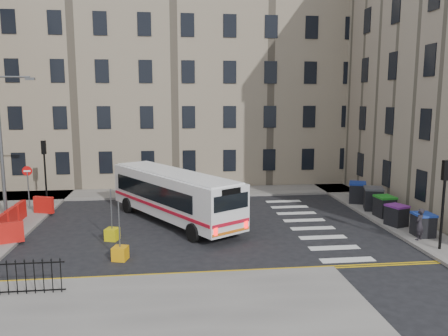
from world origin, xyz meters
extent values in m
plane|color=black|center=(0.00, 0.00, 0.00)|extent=(120.00, 120.00, 0.00)
cube|color=slate|center=(-6.00, 8.60, 0.07)|extent=(36.00, 3.20, 0.15)
cube|color=slate|center=(9.00, 4.00, 0.07)|extent=(2.40, 26.00, 0.15)
cube|color=slate|center=(-7.00, -10.00, 0.07)|extent=(20.00, 6.00, 0.15)
cube|color=gray|center=(-7.00, 15.50, 8.00)|extent=(38.00, 10.50, 16.00)
cylinder|color=black|center=(8.60, -5.50, 1.75)|extent=(0.12, 0.12, 3.20)
cube|color=black|center=(8.60, -5.50, 3.80)|extent=(0.28, 0.22, 0.90)
cylinder|color=black|center=(-12.00, 6.50, 1.75)|extent=(0.12, 0.12, 3.20)
cube|color=black|center=(-12.00, 6.50, 3.80)|extent=(0.28, 0.22, 0.90)
cylinder|color=#595B5E|center=(-13.00, 2.00, 4.15)|extent=(0.20, 0.20, 8.00)
cylinder|color=#595B5E|center=(-12.50, 4.50, 1.35)|extent=(0.08, 0.08, 2.40)
cube|color=red|center=(-12.50, 4.50, 2.85)|extent=(0.60, 0.04, 0.60)
cube|color=red|center=(-12.20, -1.00, 0.65)|extent=(0.25, 1.25, 1.00)
cube|color=red|center=(-12.20, 0.50, 0.65)|extent=(0.25, 1.25, 1.00)
cube|color=red|center=(-12.20, 2.00, 0.65)|extent=(0.25, 1.25, 1.00)
cube|color=red|center=(-11.30, 3.30, 0.65)|extent=(1.26, 0.66, 1.00)
cube|color=red|center=(-11.30, -2.30, 0.65)|extent=(1.26, 0.66, 1.00)
cube|color=white|center=(-3.51, 0.98, 1.65)|extent=(7.45, 10.06, 2.36)
cube|color=black|center=(-4.77, 0.76, 1.84)|extent=(4.40, 7.09, 0.94)
cube|color=black|center=(-2.75, 2.00, 1.84)|extent=(4.40, 7.09, 0.94)
cube|color=black|center=(-6.23, 5.40, 1.88)|extent=(1.80, 1.14, 1.04)
cube|color=black|center=(-0.78, -3.44, 2.12)|extent=(1.80, 1.14, 0.75)
cube|color=red|center=(-4.52, 0.35, 1.08)|extent=(5.38, 8.68, 0.17)
cube|color=red|center=(-2.49, 1.61, 1.08)|extent=(5.38, 8.68, 0.17)
cube|color=#FF0C0C|center=(-1.58, -3.94, 0.85)|extent=(0.20, 0.15, 0.38)
cube|color=#FF0C0C|center=(0.02, -2.95, 0.85)|extent=(0.20, 0.15, 0.38)
cylinder|color=black|center=(-6.34, 3.33, 0.47)|extent=(0.72, 0.94, 0.94)
cylinder|color=black|center=(-4.34, 4.56, 0.47)|extent=(0.72, 0.94, 0.94)
cylinder|color=black|center=(-2.58, -2.77, 0.47)|extent=(0.72, 0.94, 0.94)
cylinder|color=black|center=(-0.58, -1.53, 0.47)|extent=(0.72, 0.94, 0.94)
cube|color=black|center=(8.91, -3.59, 0.67)|extent=(0.88, 1.01, 1.05)
cube|color=navy|center=(8.91, -3.59, 1.25)|extent=(0.92, 1.06, 0.11)
cube|color=black|center=(8.52, -1.68, 0.66)|extent=(1.13, 1.21, 1.03)
cube|color=#6B217D|center=(8.52, -1.68, 1.23)|extent=(1.19, 1.27, 0.11)
cube|color=black|center=(8.73, 0.10, 0.71)|extent=(1.00, 1.14, 1.12)
cube|color=#1C7E1D|center=(8.73, 0.10, 1.33)|extent=(1.06, 1.19, 0.12)
cube|color=black|center=(8.81, 1.76, 0.79)|extent=(1.40, 1.50, 1.28)
cube|color=#3E3D40|center=(8.81, 1.76, 1.49)|extent=(1.47, 1.57, 0.13)
cube|color=black|center=(8.64, 3.73, 0.77)|extent=(1.40, 1.49, 1.23)
cube|color=navy|center=(8.64, 3.73, 1.45)|extent=(1.47, 1.56, 0.13)
imported|color=black|center=(8.35, -4.17, 0.93)|extent=(0.68, 0.64, 1.57)
cube|color=orange|center=(-5.85, -4.83, 0.30)|extent=(0.73, 0.73, 0.60)
cube|color=#C5B50B|center=(-6.56, -2.00, 0.30)|extent=(0.76, 0.76, 0.60)
camera|label=1|loc=(-3.47, -23.42, 6.92)|focal=35.00mm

